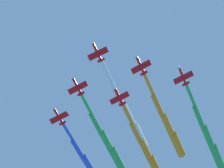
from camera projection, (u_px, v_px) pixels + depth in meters
jet_lead at (129, 116)px, 238.20m from camera, size 13.61×57.60×4.27m
jet_port_inner at (168, 126)px, 238.44m from camera, size 13.16×55.77×4.36m
jet_starboard_inner at (107, 142)px, 244.80m from camera, size 13.06×53.71×4.34m
jet_port_mid at (146, 150)px, 246.94m from camera, size 12.63×53.32×4.28m
jet_starboard_mid at (209, 138)px, 241.77m from camera, size 13.45×58.66×4.25m
jet_port_outer at (89, 165)px, 252.96m from camera, size 11.57×51.52×4.25m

